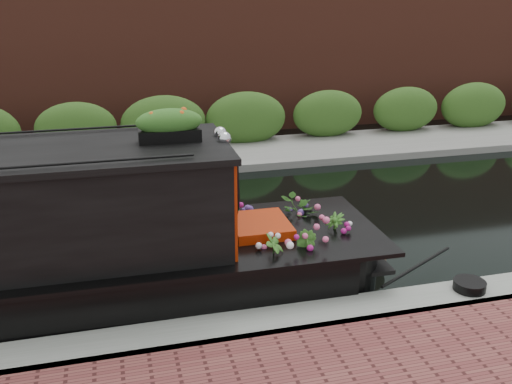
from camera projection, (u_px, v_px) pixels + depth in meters
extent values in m
plane|color=black|center=(199.00, 232.00, 9.68)|extent=(80.00, 80.00, 0.00)
cube|color=gray|center=(244.00, 342.00, 6.68)|extent=(40.00, 0.60, 0.50)
cube|color=gray|center=(170.00, 162.00, 13.51)|extent=(40.00, 2.40, 0.34)
cube|color=#30571D|center=(166.00, 152.00, 14.33)|extent=(40.00, 1.10, 2.80)
cube|color=#5C2B1F|center=(158.00, 133.00, 16.24)|extent=(40.00, 1.00, 8.00)
cube|color=#AA2706|center=(223.00, 192.00, 7.46)|extent=(0.08, 1.70, 1.31)
cube|color=black|center=(124.00, 222.00, 6.34)|extent=(0.87, 0.04, 0.53)
cube|color=#AA2706|center=(260.00, 237.00, 7.82)|extent=(0.79, 0.88, 0.49)
sphere|color=silver|center=(224.00, 138.00, 7.08)|extent=(0.17, 0.17, 0.17)
sphere|color=silver|center=(220.00, 133.00, 7.33)|extent=(0.17, 0.17, 0.17)
cube|color=black|center=(170.00, 135.00, 7.03)|extent=(0.77, 0.27, 0.15)
ellipsoid|color=#D45217|center=(169.00, 120.00, 6.97)|extent=(0.84, 0.29, 0.23)
imported|color=#346B23|center=(274.00, 256.00, 7.14)|extent=(0.36, 0.38, 0.60)
imported|color=#346B23|center=(306.00, 253.00, 7.27)|extent=(0.35, 0.39, 0.57)
imported|color=#346B23|center=(301.00, 216.00, 8.38)|extent=(0.71, 0.67, 0.62)
imported|color=#346B23|center=(334.00, 233.00, 7.87)|extent=(0.39, 0.39, 0.56)
imported|color=#346B23|center=(239.00, 220.00, 8.37)|extent=(0.20, 0.28, 0.51)
cylinder|color=brown|center=(371.00, 258.00, 8.40)|extent=(0.30, 0.38, 0.30)
cylinder|color=black|center=(470.00, 285.00, 7.31)|extent=(0.41, 0.41, 0.12)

